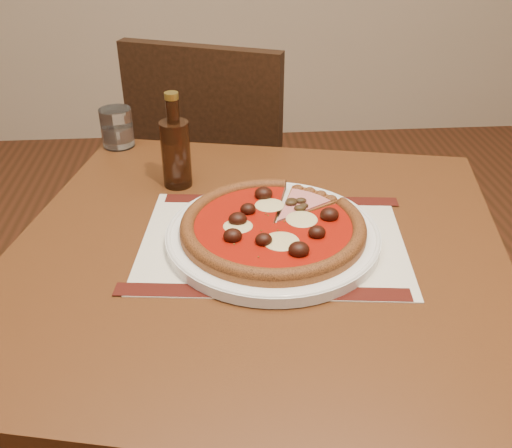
{
  "coord_description": "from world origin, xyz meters",
  "views": [
    {
      "loc": [
        0.01,
        -0.06,
        1.27
      ],
      "look_at": [
        0.07,
        0.73,
        0.78
      ],
      "focal_mm": 40.0,
      "sensor_mm": 36.0,
      "label": 1
    }
  ],
  "objects_px": {
    "chair_far": "(219,170)",
    "plate": "(273,236)",
    "bottle": "(176,150)",
    "pizza": "(273,226)",
    "table": "(257,295)",
    "water_glass": "(117,128)"
  },
  "relations": [
    {
      "from": "chair_far",
      "to": "water_glass",
      "type": "height_order",
      "value": "chair_far"
    },
    {
      "from": "chair_far",
      "to": "plate",
      "type": "xyz_separation_m",
      "value": [
        0.08,
        -0.74,
        0.24
      ]
    },
    {
      "from": "chair_far",
      "to": "table",
      "type": "bearing_deg",
      "value": 115.94
    },
    {
      "from": "water_glass",
      "to": "plate",
      "type": "bearing_deg",
      "value": -53.93
    },
    {
      "from": "chair_far",
      "to": "plate",
      "type": "distance_m",
      "value": 0.79
    },
    {
      "from": "pizza",
      "to": "bottle",
      "type": "height_order",
      "value": "bottle"
    },
    {
      "from": "table",
      "to": "chair_far",
      "type": "relative_size",
      "value": 1.04
    },
    {
      "from": "table",
      "to": "plate",
      "type": "height_order",
      "value": "plate"
    },
    {
      "from": "chair_far",
      "to": "bottle",
      "type": "xyz_separation_m",
      "value": [
        -0.08,
        -0.53,
        0.3
      ]
    },
    {
      "from": "pizza",
      "to": "water_glass",
      "type": "relative_size",
      "value": 3.55
    },
    {
      "from": "plate",
      "to": "bottle",
      "type": "xyz_separation_m",
      "value": [
        -0.16,
        0.22,
        0.06
      ]
    },
    {
      "from": "pizza",
      "to": "plate",
      "type": "bearing_deg",
      "value": 53.32
    },
    {
      "from": "table",
      "to": "bottle",
      "type": "relative_size",
      "value": 5.14
    },
    {
      "from": "table",
      "to": "chair_far",
      "type": "bearing_deg",
      "value": 94.07
    },
    {
      "from": "chair_far",
      "to": "pizza",
      "type": "bearing_deg",
      "value": 118.05
    },
    {
      "from": "plate",
      "to": "pizza",
      "type": "distance_m",
      "value": 0.02
    },
    {
      "from": "plate",
      "to": "water_glass",
      "type": "distance_m",
      "value": 0.52
    },
    {
      "from": "plate",
      "to": "pizza",
      "type": "height_order",
      "value": "pizza"
    },
    {
      "from": "chair_far",
      "to": "plate",
      "type": "bearing_deg",
      "value": 118.06
    },
    {
      "from": "water_glass",
      "to": "bottle",
      "type": "relative_size",
      "value": 0.46
    },
    {
      "from": "plate",
      "to": "water_glass",
      "type": "bearing_deg",
      "value": 126.07
    },
    {
      "from": "table",
      "to": "water_glass",
      "type": "bearing_deg",
      "value": 122.82
    }
  ]
}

